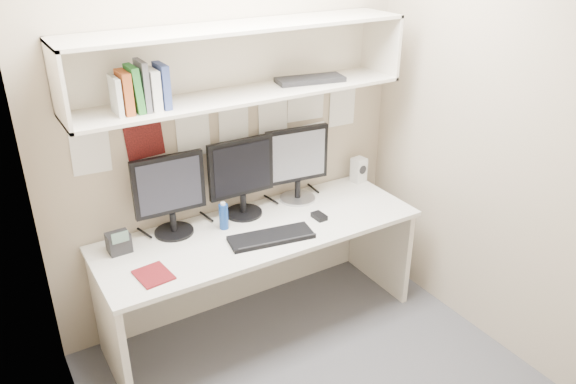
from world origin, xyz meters
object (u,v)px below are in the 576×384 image
monitor_right (297,162)px  speaker (359,170)px  monitor_center (242,175)px  keyboard (271,237)px  monitor_left (170,192)px  desk_phone (119,242)px  maroon_notebook (153,275)px  desk (261,277)px

monitor_right → speaker: (0.53, 0.02, -0.18)m
monitor_center → monitor_right: same height
keyboard → monitor_left: bearing=151.0°
monitor_center → monitor_right: (0.41, -0.00, 0.00)m
monitor_right → desk_phone: monitor_right is taller
monitor_right → maroon_notebook: 1.23m
speaker → desk_phone: 1.75m
maroon_notebook → desk_phone: (-0.08, 0.34, 0.05)m
monitor_left → monitor_right: 0.88m
monitor_left → speaker: (1.41, 0.02, -0.18)m
speaker → maroon_notebook: bearing=-172.7°
desk → maroon_notebook: bearing=-167.1°
monitor_center → keyboard: size_ratio=1.01×
monitor_right → maroon_notebook: bearing=-154.6°
desk → monitor_left: (-0.47, 0.22, 0.63)m
desk → desk_phone: desk_phone is taller
desk → keyboard: keyboard is taller
maroon_notebook → desk_phone: desk_phone is taller
speaker → maroon_notebook: (-1.67, -0.40, -0.08)m
keyboard → speaker: size_ratio=2.82×
desk → maroon_notebook: (-0.73, -0.17, 0.37)m
speaker → desk_phone: (-1.75, -0.07, -0.03)m
desk → monitor_right: monitor_right is taller
desk → keyboard: bearing=-92.0°
monitor_right → keyboard: (-0.41, -0.37, -0.26)m
desk → monitor_left: monitor_left is taller
desk_phone → monitor_right: bearing=0.6°
monitor_right → keyboard: 0.62m
desk_phone → maroon_notebook: bearing=-78.1°
keyboard → desk_phone: (-0.81, 0.32, 0.05)m
monitor_center → keyboard: monitor_center is taller
monitor_right → maroon_notebook: size_ratio=2.47×
desk_phone → monitor_center: bearing=1.8°
monitor_center → speaker: (0.94, 0.02, -0.18)m
monitor_right → speaker: size_ratio=2.85×
monitor_left → desk_phone: bearing=-169.5°
monitor_center → keyboard: 0.46m
maroon_notebook → desk_phone: 0.35m
monitor_center → maroon_notebook: size_ratio=2.47×
desk → monitor_right: size_ratio=3.95×
maroon_notebook → desk_phone: bearing=97.3°
desk_phone → speaker: bearing=0.4°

